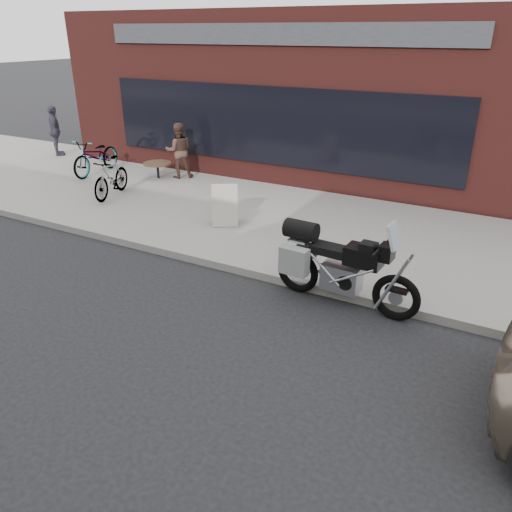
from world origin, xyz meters
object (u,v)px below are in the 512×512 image
cafe_table (157,164)px  cafe_patron_right (55,131)px  sandwich_sign (225,204)px  motorcycle (335,265)px  bicycle_rear (111,177)px  cafe_patron_left (179,151)px  bicycle_front (96,156)px

cafe_table → cafe_patron_right: cafe_patron_right is taller
sandwich_sign → cafe_patron_right: bearing=129.3°
motorcycle → bicycle_rear: motorcycle is taller
cafe_table → sandwich_sign: bearing=-31.2°
sandwich_sign → motorcycle: bearing=-62.4°
bicycle_rear → cafe_patron_right: 5.45m
bicycle_rear → cafe_patron_right: bearing=138.2°
cafe_patron_right → bicycle_rear: bearing=-170.5°
bicycle_rear → cafe_table: size_ratio=2.08×
cafe_table → cafe_patron_left: size_ratio=0.51×
cafe_table → cafe_patron_right: 4.81m
bicycle_rear → cafe_patron_left: bearing=65.0°
cafe_patron_right → cafe_patron_left: bearing=-145.9°
bicycle_rear → sandwich_sign: size_ratio=1.84×
bicycle_front → sandwich_sign: 5.73m
cafe_patron_left → cafe_table: bearing=-4.9°
motorcycle → cafe_table: bearing=153.1°
bicycle_front → cafe_patron_right: 3.09m
motorcycle → sandwich_sign: bearing=153.5°
cafe_patron_right → sandwich_sign: bearing=-161.5°
cafe_patron_left → cafe_patron_right: cafe_patron_right is taller
bicycle_front → sandwich_sign: (5.46, -1.74, -0.07)m
bicycle_front → sandwich_sign: bicycle_front is taller
motorcycle → sandwich_sign: size_ratio=2.73×
sandwich_sign → cafe_patron_left: 4.01m
cafe_patron_right → motorcycle: bearing=-165.0°
cafe_patron_left → cafe_patron_right: (-5.25, 0.28, 0.04)m
sandwich_sign → cafe_table: sandwich_sign is taller
motorcycle → cafe_patron_left: cafe_patron_left is taller
cafe_patron_right → cafe_table: bearing=-150.5°
motorcycle → bicycle_rear: 7.07m
motorcycle → cafe_table: motorcycle is taller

